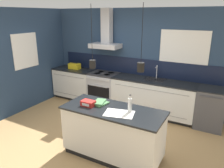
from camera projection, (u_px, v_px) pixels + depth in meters
name	position (u px, v px, depth m)	size (l,w,h in m)	color
ground_plane	(94.00, 139.00, 4.49)	(16.00, 16.00, 0.00)	tan
wall_back	(133.00, 57.00, 5.76)	(5.60, 2.38, 2.60)	navy
wall_left	(30.00, 59.00, 5.78)	(0.08, 3.80, 2.60)	navy
counter_run_left	(76.00, 83.00, 6.56)	(1.25, 0.64, 0.91)	black
counter_run_sink	(153.00, 97.00, 5.45)	(2.07, 0.64, 1.25)	black
oven_range	(104.00, 89.00, 6.09)	(0.77, 0.66, 0.91)	#B5B5BA
dishwasher	(210.00, 108.00, 4.84)	(0.59, 0.65, 0.91)	#4C4C51
kitchen_island	(113.00, 133.00, 3.83)	(1.76, 0.75, 0.91)	black
bottle_on_island	(130.00, 105.00, 3.54)	(0.07, 0.07, 0.30)	silver
book_stack	(100.00, 103.00, 3.90)	(0.28, 0.32, 0.05)	#4C7F4C
red_supply_box	(88.00, 103.00, 3.82)	(0.24, 0.16, 0.09)	red
paper_pile	(119.00, 113.00, 3.52)	(0.53, 0.42, 0.01)	silver
yellow_toolbox	(75.00, 66.00, 6.39)	(0.34, 0.18, 0.19)	gold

